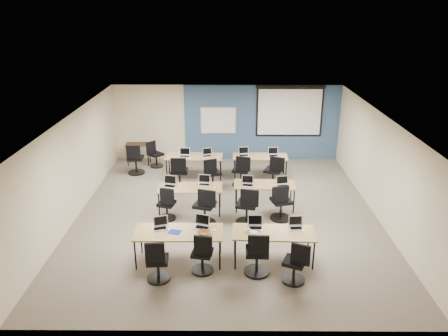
{
  "coord_description": "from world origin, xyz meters",
  "views": [
    {
      "loc": [
        -0.01,
        -10.61,
        5.37
      ],
      "look_at": [
        -0.07,
        0.4,
        1.18
      ],
      "focal_mm": 35.0,
      "sensor_mm": 36.0,
      "label": 1
    }
  ],
  "objects_px": {
    "laptop_5": "(204,182)",
    "laptop_10": "(244,153)",
    "laptop_3": "(296,225)",
    "laptop_6": "(248,183)",
    "training_table_front_left": "(179,233)",
    "spare_chair_a": "(155,156)",
    "laptop_7": "(283,184)",
    "task_chair_10": "(241,173)",
    "laptop_0": "(160,225)",
    "task_chair_4": "(167,206)",
    "task_chair_5": "(205,209)",
    "task_chair_9": "(212,176)",
    "spare_chair_b": "(135,162)",
    "laptop_4": "(170,183)",
    "whiteboard": "(218,121)",
    "training_table_back_right": "(260,157)",
    "task_chair_6": "(247,209)",
    "task_chair_1": "(203,257)",
    "task_chair_8": "(179,175)",
    "task_chair_2": "(257,257)",
    "task_chair_3": "(296,266)",
    "task_chair_7": "(281,205)",
    "task_chair_0": "(157,264)",
    "laptop_11": "(273,154)",
    "laptop_9": "(207,154)",
    "task_chair_11": "(274,174)",
    "laptop_2": "(255,225)",
    "training_table_mid_left": "(190,189)",
    "training_table_mid_right": "(265,186)",
    "utility_table": "(138,147)"
  },
  "relations": [
    {
      "from": "task_chair_2",
      "to": "task_chair_3",
      "type": "bearing_deg",
      "value": -18.49
    },
    {
      "from": "task_chair_2",
      "to": "laptop_5",
      "type": "relative_size",
      "value": 3.1
    },
    {
      "from": "laptop_5",
      "to": "task_chair_1",
      "type": "bearing_deg",
      "value": -81.09
    },
    {
      "from": "task_chair_1",
      "to": "utility_table",
      "type": "bearing_deg",
      "value": 121.25
    },
    {
      "from": "whiteboard",
      "to": "laptop_3",
      "type": "relative_size",
      "value": 4.1
    },
    {
      "from": "task_chair_7",
      "to": "task_chair_2",
      "type": "bearing_deg",
      "value": -123.69
    },
    {
      "from": "task_chair_4",
      "to": "whiteboard",
      "type": "bearing_deg",
      "value": 90.7
    },
    {
      "from": "laptop_11",
      "to": "task_chair_4",
      "type": "bearing_deg",
      "value": -141.39
    },
    {
      "from": "training_table_back_right",
      "to": "laptop_7",
      "type": "bearing_deg",
      "value": -77.89
    },
    {
      "from": "laptop_3",
      "to": "laptop_6",
      "type": "xyz_separation_m",
      "value": [
        -0.96,
        2.39,
        0.0
      ]
    },
    {
      "from": "task_chair_8",
      "to": "task_chair_6",
      "type": "bearing_deg",
      "value": -49.96
    },
    {
      "from": "training_table_back_right",
      "to": "spare_chair_a",
      "type": "height_order",
      "value": "spare_chair_a"
    },
    {
      "from": "task_chair_2",
      "to": "laptop_9",
      "type": "height_order",
      "value": "task_chair_2"
    },
    {
      "from": "laptop_6",
      "to": "task_chair_6",
      "type": "bearing_deg",
      "value": -83.61
    },
    {
      "from": "task_chair_10",
      "to": "laptop_0",
      "type": "bearing_deg",
      "value": -101.39
    },
    {
      "from": "laptop_3",
      "to": "laptop_11",
      "type": "distance_m",
      "value": 4.83
    },
    {
      "from": "laptop_3",
      "to": "task_chair_5",
      "type": "relative_size",
      "value": 0.3
    },
    {
      "from": "laptop_2",
      "to": "laptop_4",
      "type": "distance_m",
      "value": 3.17
    },
    {
      "from": "task_chair_1",
      "to": "laptop_3",
      "type": "distance_m",
      "value": 2.17
    },
    {
      "from": "laptop_0",
      "to": "task_chair_9",
      "type": "distance_m",
      "value": 4.05
    },
    {
      "from": "laptop_7",
      "to": "whiteboard",
      "type": "bearing_deg",
      "value": 104.01
    },
    {
      "from": "task_chair_4",
      "to": "task_chair_11",
      "type": "height_order",
      "value": "task_chair_11"
    },
    {
      "from": "training_table_mid_left",
      "to": "task_chair_5",
      "type": "relative_size",
      "value": 1.66
    },
    {
      "from": "training_table_mid_right",
      "to": "training_table_back_right",
      "type": "distance_m",
      "value": 2.32
    },
    {
      "from": "laptop_10",
      "to": "spare_chair_b",
      "type": "height_order",
      "value": "spare_chair_b"
    },
    {
      "from": "laptop_5",
      "to": "laptop_10",
      "type": "bearing_deg",
      "value": 71.25
    },
    {
      "from": "task_chair_2",
      "to": "task_chair_8",
      "type": "xyz_separation_m",
      "value": [
        -2.08,
        4.54,
        0.02
      ]
    },
    {
      "from": "laptop_3",
      "to": "task_chair_9",
      "type": "relative_size",
      "value": 0.32
    },
    {
      "from": "laptop_10",
      "to": "laptop_7",
      "type": "bearing_deg",
      "value": -79.97
    },
    {
      "from": "task_chair_0",
      "to": "task_chair_6",
      "type": "xyz_separation_m",
      "value": [
        1.94,
        2.46,
        0.04
      ]
    },
    {
      "from": "laptop_7",
      "to": "task_chair_5",
      "type": "bearing_deg",
      "value": -166.79
    },
    {
      "from": "task_chair_4",
      "to": "task_chair_5",
      "type": "height_order",
      "value": "task_chair_5"
    },
    {
      "from": "task_chair_1",
      "to": "spare_chair_a",
      "type": "relative_size",
      "value": 1.0
    },
    {
      "from": "laptop_3",
      "to": "laptop_7",
      "type": "distance_m",
      "value": 2.34
    },
    {
      "from": "training_table_back_right",
      "to": "task_chair_11",
      "type": "relative_size",
      "value": 1.7
    },
    {
      "from": "task_chair_0",
      "to": "spare_chair_b",
      "type": "distance_m",
      "value": 6.2
    },
    {
      "from": "whiteboard",
      "to": "laptop_5",
      "type": "xyz_separation_m",
      "value": [
        -0.31,
        -4.09,
        -0.66
      ]
    },
    {
      "from": "training_table_front_left",
      "to": "spare_chair_a",
      "type": "height_order",
      "value": "spare_chair_a"
    },
    {
      "from": "laptop_3",
      "to": "spare_chair_a",
      "type": "bearing_deg",
      "value": 119.9
    },
    {
      "from": "task_chair_9",
      "to": "spare_chair_b",
      "type": "xyz_separation_m",
      "value": [
        -2.58,
        1.17,
        0.03
      ]
    },
    {
      "from": "training_table_mid_left",
      "to": "laptop_6",
      "type": "relative_size",
      "value": 5.42
    },
    {
      "from": "task_chair_0",
      "to": "laptop_10",
      "type": "distance_m",
      "value": 6.14
    },
    {
      "from": "laptop_4",
      "to": "task_chair_6",
      "type": "distance_m",
      "value": 2.24
    },
    {
      "from": "laptop_3",
      "to": "laptop_4",
      "type": "relative_size",
      "value": 0.89
    },
    {
      "from": "task_chair_7",
      "to": "laptop_9",
      "type": "distance_m",
      "value": 3.67
    },
    {
      "from": "task_chair_6",
      "to": "task_chair_1",
      "type": "bearing_deg",
      "value": -101.89
    },
    {
      "from": "task_chair_4",
      "to": "task_chair_8",
      "type": "height_order",
      "value": "task_chair_8"
    },
    {
      "from": "task_chair_4",
      "to": "utility_table",
      "type": "bearing_deg",
      "value": 125.48
    },
    {
      "from": "whiteboard",
      "to": "laptop_10",
      "type": "xyz_separation_m",
      "value": [
        0.85,
        -1.67,
        -0.66
      ]
    },
    {
      "from": "laptop_5",
      "to": "task_chair_8",
      "type": "xyz_separation_m",
      "value": [
        -0.83,
        1.41,
        -0.36
      ]
    }
  ]
}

